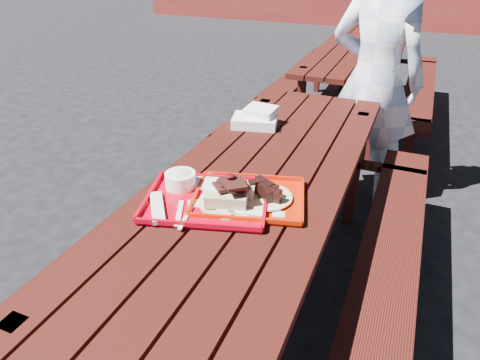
# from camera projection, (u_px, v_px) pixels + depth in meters

# --- Properties ---
(ground) EXTENTS (60.00, 60.00, 0.00)m
(ground) POSITION_uv_depth(u_px,v_px,m) (252.00, 309.00, 2.14)
(ground) COLOR black
(ground) RESTS_ON ground
(picnic_table_near) EXTENTS (1.41, 2.40, 0.75)m
(picnic_table_near) POSITION_uv_depth(u_px,v_px,m) (253.00, 216.00, 1.87)
(picnic_table_near) COLOR #3D120B
(picnic_table_near) RESTS_ON ground
(picnic_table_far) EXTENTS (1.41, 2.40, 0.75)m
(picnic_table_far) POSITION_uv_depth(u_px,v_px,m) (359.00, 66.00, 4.12)
(picnic_table_far) COLOR #3D120B
(picnic_table_far) RESTS_ON ground
(near_tray) EXTENTS (0.53, 0.46, 0.14)m
(near_tray) POSITION_uv_depth(u_px,v_px,m) (208.00, 192.00, 1.61)
(near_tray) COLOR #B90014
(near_tray) RESTS_ON picnic_table_near
(far_tray) EXTENTS (0.48, 0.42, 0.07)m
(far_tray) POSITION_uv_depth(u_px,v_px,m) (247.00, 196.00, 1.61)
(far_tray) COLOR #BF1D03
(far_tray) RESTS_ON picnic_table_near
(white_cloth) EXTENTS (0.26, 0.22, 0.09)m
(white_cloth) POSITION_uv_depth(u_px,v_px,m) (256.00, 118.00, 2.27)
(white_cloth) COLOR white
(white_cloth) RESTS_ON picnic_table_near
(person) EXTENTS (0.67, 0.51, 1.67)m
(person) POSITION_uv_depth(u_px,v_px,m) (374.00, 81.00, 2.73)
(person) COLOR #B2C2EB
(person) RESTS_ON ground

